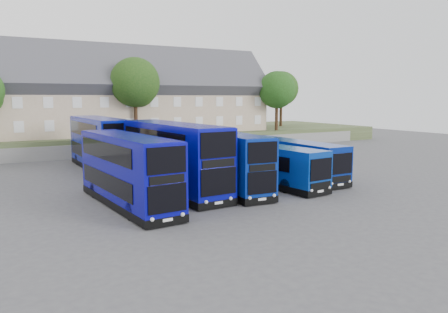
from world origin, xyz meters
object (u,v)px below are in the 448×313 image
tree_east (277,91)px  coach_east_a (267,165)px  dd_front_mid (173,158)px  tree_far (282,90)px  dd_front_left (128,172)px  tree_mid (136,84)px

tree_east → coach_east_a: bearing=-127.9°
coach_east_a → dd_front_mid: bearing=166.4°
dd_front_mid → tree_far: (30.73, 28.52, 5.40)m
dd_front_left → tree_east: tree_east is taller
tree_mid → tree_east: bearing=-1.4°
dd_front_left → coach_east_a: size_ratio=0.98×
tree_mid → tree_far: tree_mid is taller
coach_east_a → dd_front_left: bearing=-178.1°
coach_east_a → tree_far: (23.53, 29.53, 6.26)m
coach_east_a → tree_far: 38.27m
coach_east_a → tree_east: size_ratio=1.36×
dd_front_left → tree_mid: tree_mid is taller
dd_front_mid → tree_mid: tree_mid is taller
coach_east_a → tree_mid: 24.09m
tree_east → tree_far: size_ratio=0.94×
dd_front_mid → coach_east_a: size_ratio=1.08×
dd_front_left → tree_far: (34.73, 31.01, 5.63)m
tree_mid → dd_front_left: bearing=-109.6°
coach_east_a → tree_east: (17.53, 22.53, 5.92)m
tree_east → tree_mid: bearing=178.6°
dd_front_left → tree_far: 46.90m
coach_east_a → tree_east: 29.16m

